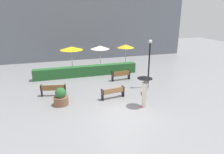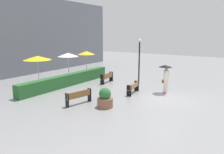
{
  "view_description": "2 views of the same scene",
  "coord_description": "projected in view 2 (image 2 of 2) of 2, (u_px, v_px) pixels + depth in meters",
  "views": [
    {
      "loc": [
        -4.01,
        -10.54,
        6.09
      ],
      "look_at": [
        0.38,
        3.85,
        1.18
      ],
      "focal_mm": 32.91,
      "sensor_mm": 36.0,
      "label": 1
    },
    {
      "loc": [
        -13.97,
        -4.81,
        4.47
      ],
      "look_at": [
        -0.48,
        4.11,
        1.18
      ],
      "focal_mm": 34.96,
      "sensor_mm": 36.0,
      "label": 2
    }
  ],
  "objects": [
    {
      "name": "ground_plane",
      "position": [
        166.0,
        99.0,
        14.91
      ],
      "size": [
        60.0,
        60.0,
        0.0
      ],
      "primitive_type": "plane",
      "color": "gray"
    },
    {
      "name": "patio_umbrella_yellow_far",
      "position": [
        86.0,
        53.0,
        23.18
      ],
      "size": [
        1.84,
        1.84,
        2.55
      ],
      "color": "silver",
      "rests_on": "ground"
    },
    {
      "name": "bench_far_left",
      "position": [
        79.0,
        96.0,
        13.81
      ],
      "size": [
        1.87,
        0.69,
        0.87
      ],
      "color": "olive",
      "rests_on": "ground"
    },
    {
      "name": "patio_umbrella_yellow",
      "position": [
        37.0,
        58.0,
        18.82
      ],
      "size": [
        2.38,
        2.38,
        2.51
      ],
      "color": "silver",
      "rests_on": "ground"
    },
    {
      "name": "planter_pot",
      "position": [
        105.0,
        99.0,
        13.25
      ],
      "size": [
        0.97,
        0.97,
        1.21
      ],
      "color": "brown",
      "rests_on": "ground"
    },
    {
      "name": "patio_umbrella_white",
      "position": [
        68.0,
        55.0,
        20.67
      ],
      "size": [
        1.96,
        1.96,
        2.6
      ],
      "color": "silver",
      "rests_on": "ground"
    },
    {
      "name": "bench_mid_center",
      "position": [
        133.0,
        87.0,
        16.24
      ],
      "size": [
        1.79,
        0.59,
        0.8
      ],
      "color": "#9E7242",
      "rests_on": "ground"
    },
    {
      "name": "lamp_post",
      "position": [
        139.0,
        56.0,
        19.31
      ],
      "size": [
        0.28,
        0.28,
        3.93
      ],
      "color": "black",
      "rests_on": "ground"
    },
    {
      "name": "building_facade",
      "position": [
        20.0,
        35.0,
        22.72
      ],
      "size": [
        28.0,
        1.2,
        8.38
      ],
      "primitive_type": "cube",
      "color": "slate",
      "rests_on": "ground"
    },
    {
      "name": "hedge_strip",
      "position": [
        68.0,
        80.0,
        18.7
      ],
      "size": [
        9.91,
        0.7,
        0.99
      ],
      "primitive_type": "cube",
      "color": "#28602D",
      "rests_on": "ground"
    },
    {
      "name": "bench_back_row",
      "position": [
        107.0,
        77.0,
        19.8
      ],
      "size": [
        1.79,
        0.54,
        0.87
      ],
      "color": "olive",
      "rests_on": "ground"
    },
    {
      "name": "pedestrian_with_umbrella",
      "position": [
        166.0,
        75.0,
        16.31
      ],
      "size": [
        0.98,
        0.98,
        2.11
      ],
      "color": "silver",
      "rests_on": "ground"
    }
  ]
}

